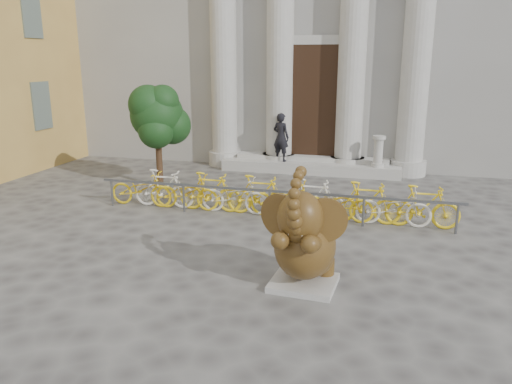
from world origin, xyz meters
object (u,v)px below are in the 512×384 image
(bike_rack, at_px, (271,196))
(pedestrian, at_px, (281,137))
(elephant_statue, at_px, (304,243))
(tree, at_px, (158,117))

(bike_rack, height_order, pedestrian, pedestrian)
(elephant_statue, relative_size, tree, 0.71)
(elephant_statue, height_order, bike_rack, elephant_statue)
(tree, bearing_deg, elephant_statue, -46.69)
(elephant_statue, bearing_deg, bike_rack, 114.96)
(elephant_statue, distance_m, bike_rack, 4.00)
(elephant_statue, xyz_separation_m, tree, (-5.28, 5.60, 1.34))
(elephant_statue, relative_size, pedestrian, 1.32)
(pedestrian, bearing_deg, elephant_statue, 124.73)
(bike_rack, distance_m, pedestrian, 5.08)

